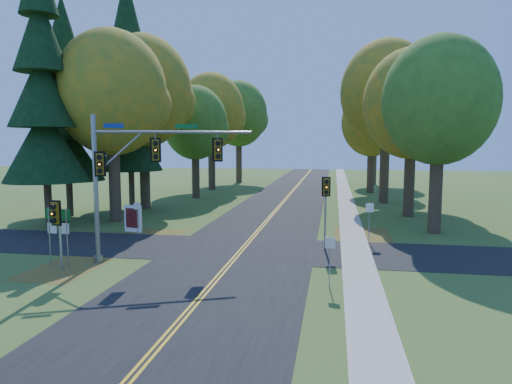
% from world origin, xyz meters
% --- Properties ---
extents(ground, '(160.00, 160.00, 0.00)m').
position_xyz_m(ground, '(0.00, 0.00, 0.00)').
color(ground, '#3D5F21').
rests_on(ground, ground).
extents(road_main, '(8.00, 160.00, 0.02)m').
position_xyz_m(road_main, '(0.00, 0.00, 0.01)').
color(road_main, black).
rests_on(road_main, ground).
extents(road_cross, '(60.00, 6.00, 0.02)m').
position_xyz_m(road_cross, '(0.00, 2.00, 0.01)').
color(road_cross, black).
rests_on(road_cross, ground).
extents(centerline_left, '(0.10, 160.00, 0.01)m').
position_xyz_m(centerline_left, '(-0.10, 0.00, 0.03)').
color(centerline_left, gold).
rests_on(centerline_left, road_main).
extents(centerline_right, '(0.10, 160.00, 0.01)m').
position_xyz_m(centerline_right, '(0.10, 0.00, 0.03)').
color(centerline_right, gold).
rests_on(centerline_right, road_main).
extents(sidewalk_east, '(1.60, 160.00, 0.06)m').
position_xyz_m(sidewalk_east, '(6.20, 0.00, 0.03)').
color(sidewalk_east, '#9E998E').
rests_on(sidewalk_east, ground).
extents(leaf_patch_w_near, '(4.00, 6.00, 0.00)m').
position_xyz_m(leaf_patch_w_near, '(-6.50, 4.00, 0.01)').
color(leaf_patch_w_near, brown).
rests_on(leaf_patch_w_near, ground).
extents(leaf_patch_e, '(3.50, 8.00, 0.00)m').
position_xyz_m(leaf_patch_e, '(6.80, 6.00, 0.01)').
color(leaf_patch_e, brown).
rests_on(leaf_patch_e, ground).
extents(leaf_patch_w_far, '(3.00, 5.00, 0.00)m').
position_xyz_m(leaf_patch_w_far, '(-7.50, -3.00, 0.01)').
color(leaf_patch_w_far, brown).
rests_on(leaf_patch_w_far, ground).
extents(tree_w_a, '(8.00, 8.00, 14.15)m').
position_xyz_m(tree_w_a, '(-11.13, 9.38, 9.49)').
color(tree_w_a, '#38281C').
rests_on(tree_w_a, ground).
extents(tree_e_a, '(7.20, 7.20, 12.73)m').
position_xyz_m(tree_e_a, '(11.57, 8.77, 8.53)').
color(tree_e_a, '#38281C').
rests_on(tree_e_a, ground).
extents(tree_w_b, '(8.60, 8.60, 15.38)m').
position_xyz_m(tree_w_b, '(-11.72, 16.29, 10.37)').
color(tree_w_b, '#38281C').
rests_on(tree_w_b, ground).
extents(tree_e_b, '(7.60, 7.60, 13.33)m').
position_xyz_m(tree_e_b, '(10.97, 15.58, 8.90)').
color(tree_e_b, '#38281C').
rests_on(tree_e_b, ground).
extents(tree_w_c, '(6.80, 6.80, 11.91)m').
position_xyz_m(tree_w_c, '(-9.54, 24.47, 7.94)').
color(tree_w_c, '#38281C').
rests_on(tree_w_c, ground).
extents(tree_e_c, '(8.80, 8.80, 15.79)m').
position_xyz_m(tree_e_c, '(9.88, 23.69, 10.66)').
color(tree_e_c, '#38281C').
rests_on(tree_e_c, ground).
extents(tree_w_d, '(8.20, 8.20, 14.56)m').
position_xyz_m(tree_w_d, '(-10.13, 33.18, 9.78)').
color(tree_w_d, '#38281C').
rests_on(tree_w_d, ground).
extents(tree_e_d, '(7.00, 7.00, 12.32)m').
position_xyz_m(tree_e_d, '(9.26, 32.87, 8.24)').
color(tree_e_d, '#38281C').
rests_on(tree_e_d, ground).
extents(tree_w_e, '(8.40, 8.40, 14.97)m').
position_xyz_m(tree_w_e, '(-8.92, 44.09, 10.07)').
color(tree_w_e, '#38281C').
rests_on(tree_w_e, ground).
extents(tree_e_e, '(7.80, 7.80, 13.74)m').
position_xyz_m(tree_e_e, '(10.47, 43.58, 9.19)').
color(tree_e_e, '#38281C').
rests_on(tree_e_e, ground).
extents(pine_a, '(5.60, 5.60, 19.48)m').
position_xyz_m(pine_a, '(-14.50, 6.00, 9.18)').
color(pine_a, '#38281C').
rests_on(pine_a, ground).
extents(pine_b, '(5.60, 5.60, 17.31)m').
position_xyz_m(pine_b, '(-16.00, 11.00, 8.16)').
color(pine_b, '#38281C').
rests_on(pine_b, ground).
extents(pine_c, '(5.60, 5.60, 20.56)m').
position_xyz_m(pine_c, '(-13.00, 16.00, 9.69)').
color(pine_c, '#38281C').
rests_on(pine_c, ground).
extents(traffic_mast, '(7.45, 3.43, 7.27)m').
position_xyz_m(traffic_mast, '(-4.71, -1.08, 4.67)').
color(traffic_mast, gray).
rests_on(traffic_mast, ground).
extents(east_signal_pole, '(0.47, 0.54, 4.07)m').
position_xyz_m(east_signal_pole, '(4.54, 2.51, 3.09)').
color(east_signal_pole, gray).
rests_on(east_signal_pole, ground).
extents(ped_signal_pole, '(0.52, 0.60, 3.29)m').
position_xyz_m(ped_signal_pole, '(-7.57, -3.55, 2.45)').
color(ped_signal_pole, '#979A9F').
rests_on(ped_signal_pole, ground).
extents(route_sign_cluster, '(1.33, 0.12, 2.84)m').
position_xyz_m(route_sign_cluster, '(-7.97, -2.87, 2.00)').
color(route_sign_cluster, gray).
rests_on(route_sign_cluster, ground).
extents(info_kiosk, '(1.30, 0.47, 1.79)m').
position_xyz_m(info_kiosk, '(-8.16, 5.70, 0.89)').
color(info_kiosk, white).
rests_on(info_kiosk, ground).
extents(reg_sign_e_north, '(0.46, 0.20, 2.50)m').
position_xyz_m(reg_sign_e_north, '(7.02, 4.49, 1.71)').
color(reg_sign_e_north, gray).
rests_on(reg_sign_e_north, ground).
extents(reg_sign_e_south, '(0.41, 0.12, 2.17)m').
position_xyz_m(reg_sign_e_south, '(4.85, -4.01, 1.49)').
color(reg_sign_e_south, gray).
rests_on(reg_sign_e_south, ground).
extents(reg_sign_w, '(0.39, 0.20, 2.17)m').
position_xyz_m(reg_sign_w, '(-7.43, 4.81, 1.48)').
color(reg_sign_w, gray).
rests_on(reg_sign_w, ground).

